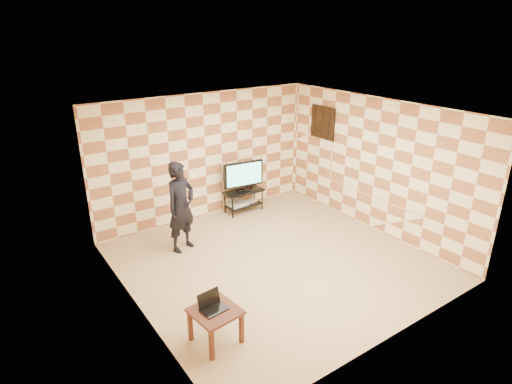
% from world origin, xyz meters
% --- Properties ---
extents(floor, '(5.00, 5.00, 0.00)m').
position_xyz_m(floor, '(0.00, 0.00, 0.00)').
color(floor, tan).
rests_on(floor, ground).
extents(wall_back, '(5.00, 0.02, 2.70)m').
position_xyz_m(wall_back, '(0.00, 2.50, 1.35)').
color(wall_back, '#FFEFBB').
rests_on(wall_back, ground).
extents(wall_front, '(5.00, 0.02, 2.70)m').
position_xyz_m(wall_front, '(0.00, -2.50, 1.35)').
color(wall_front, '#FFEFBB').
rests_on(wall_front, ground).
extents(wall_left, '(0.02, 5.00, 2.70)m').
position_xyz_m(wall_left, '(-2.50, 0.00, 1.35)').
color(wall_left, '#FFEFBB').
rests_on(wall_left, ground).
extents(wall_right, '(0.02, 5.00, 2.70)m').
position_xyz_m(wall_right, '(2.50, 0.00, 1.35)').
color(wall_right, '#FFEFBB').
rests_on(wall_right, ground).
extents(ceiling, '(5.00, 5.00, 0.02)m').
position_xyz_m(ceiling, '(0.00, 0.00, 2.70)').
color(ceiling, white).
rests_on(ceiling, wall_back).
extents(wall_art, '(0.04, 0.72, 0.72)m').
position_xyz_m(wall_art, '(2.47, 1.55, 1.95)').
color(wall_art, black).
rests_on(wall_art, wall_right).
extents(tv_stand, '(0.91, 0.41, 0.50)m').
position_xyz_m(tv_stand, '(0.76, 2.18, 0.36)').
color(tv_stand, black).
rests_on(tv_stand, floor).
extents(tv, '(0.93, 0.21, 0.68)m').
position_xyz_m(tv, '(0.76, 2.17, 0.88)').
color(tv, black).
rests_on(tv, tv_stand).
extents(dvd_player, '(0.45, 0.34, 0.07)m').
position_xyz_m(dvd_player, '(0.62, 2.20, 0.21)').
color(dvd_player, silver).
rests_on(dvd_player, tv_stand).
extents(game_console, '(0.26, 0.22, 0.05)m').
position_xyz_m(game_console, '(0.99, 2.20, 0.20)').
color(game_console, silver).
rests_on(game_console, tv_stand).
extents(side_table, '(0.64, 0.64, 0.50)m').
position_xyz_m(side_table, '(-1.91, -1.20, 0.41)').
color(side_table, '#391B10').
rests_on(side_table, floor).
extents(laptop, '(0.36, 0.30, 0.23)m').
position_xyz_m(laptop, '(-1.92, -1.15, 0.55)').
color(laptop, black).
rests_on(laptop, side_table).
extents(person, '(0.73, 0.60, 1.72)m').
position_xyz_m(person, '(-1.14, 1.38, 0.86)').
color(person, black).
rests_on(person, floor).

